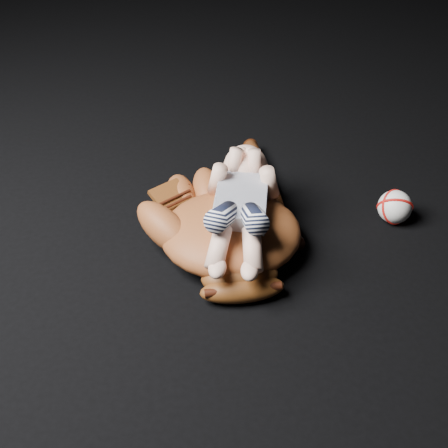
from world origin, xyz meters
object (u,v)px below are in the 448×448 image
object	(u,v)px
newborn_baby	(240,205)
baseball_bat	(271,190)
baseball	(395,207)
baseball_glove	(231,227)

from	to	relation	value
newborn_baby	baseball_bat	xyz separation A→B (m)	(0.12, 0.20, -0.11)
baseball_bat	newborn_baby	bearing A→B (deg)	-120.92
newborn_baby	baseball	distance (m)	0.40
baseball_glove	baseball_bat	bearing A→B (deg)	54.94
baseball_glove	baseball	bearing A→B (deg)	7.51
baseball_glove	newborn_baby	distance (m)	0.06
newborn_baby	baseball_bat	distance (m)	0.25
baseball_glove	baseball_bat	distance (m)	0.24
baseball_bat	baseball	distance (m)	0.31
baseball_glove	newborn_baby	xyz separation A→B (m)	(0.02, -0.00, 0.06)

